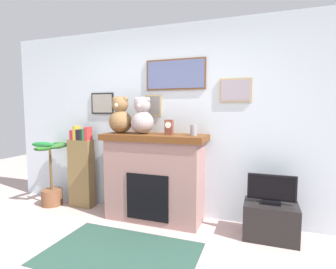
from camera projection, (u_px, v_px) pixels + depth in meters
The scene contains 11 objects.
back_wall at pixel (168, 121), 3.67m from camera, with size 5.20×0.15×2.60m.
fireplace at pixel (155, 176), 3.48m from camera, with size 1.37×0.55×1.15m.
bookshelf at pixel (81, 170), 3.94m from camera, with size 0.37×0.16×1.23m.
potted_plant at pixel (52, 180), 4.01m from camera, with size 0.45×0.51×1.00m.
tv_stand at pixel (270, 221), 2.98m from camera, with size 0.58×0.40×0.41m, color black.
television at pixel (272, 190), 2.95m from camera, with size 0.52×0.14×0.33m.
area_rug at pixel (120, 253), 2.67m from camera, with size 1.56×0.99×0.01m, color #27463A.
candle_jar at pixel (194, 130), 3.23m from camera, with size 0.08×0.08×0.13m, color gray.
mantel_clock at pixel (169, 127), 3.33m from camera, with size 0.10×0.08×0.19m.
teddy_bear_brown at pixel (120, 117), 3.55m from camera, with size 0.31×0.31×0.50m.
teddy_bear_grey at pixel (142, 117), 3.44m from camera, with size 0.30×0.30×0.49m.
Camera 1 is at (1.24, -1.46, 1.47)m, focal length 28.01 mm.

